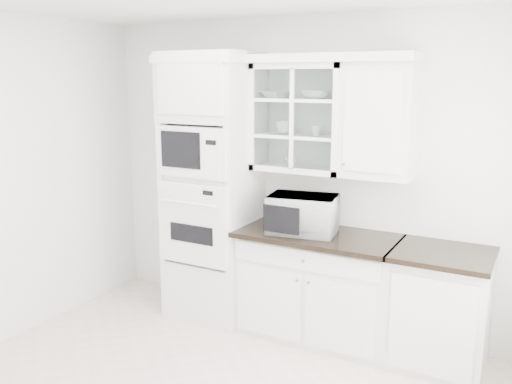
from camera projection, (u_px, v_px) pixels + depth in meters
The scene contains 12 objects.
room_shell at pixel (224, 140), 3.58m from camera, with size 4.00×3.50×2.70m.
oven_column at pixel (213, 188), 4.90m from camera, with size 0.76×0.68×2.40m.
base_cabinet_run at pixel (318, 284), 4.59m from camera, with size 1.32×0.67×0.92m.
extra_base_cabinet at pixel (440, 308), 4.12m from camera, with size 0.72×0.67×0.92m.
upper_cabinet_glass at pixel (300, 118), 4.54m from camera, with size 0.80×0.33×0.90m.
upper_cabinet_solid at pixel (379, 121), 4.22m from camera, with size 0.55×0.33×0.90m, color white.
crown_molding at pixel (288, 59), 4.47m from camera, with size 2.14×0.38×0.07m, color white.
countertop_microwave at pixel (303, 214), 4.48m from camera, with size 0.55×0.45×0.32m, color white.
bowl_a at pixel (276, 95), 4.61m from camera, with size 0.24×0.24×0.06m, color white.
bowl_b at pixel (315, 95), 4.42m from camera, with size 0.21×0.21×0.07m, color white.
cup_a at pixel (284, 127), 4.64m from camera, with size 0.14×0.14×0.11m, color white.
cup_b at pixel (316, 130), 4.49m from camera, with size 0.09×0.09×0.08m, color white.
Camera 1 is at (1.90, -2.60, 2.18)m, focal length 38.00 mm.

